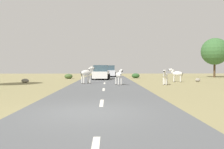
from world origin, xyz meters
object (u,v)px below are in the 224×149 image
at_px(car_1, 101,73).
at_px(bush_3, 136,76).
at_px(zebra_4, 176,74).
at_px(rock_3, 25,81).
at_px(tree_1, 215,51).
at_px(rock_0, 198,80).
at_px(zebra_2, 165,76).
at_px(car_0, 109,71).
at_px(zebra_1, 87,73).
at_px(zebra_0, 119,75).
at_px(bush_4, 69,76).

relative_size(car_1, bush_3, 4.01).
distance_m(zebra_4, rock_3, 15.41).
relative_size(car_1, tree_1, 0.76).
relative_size(bush_3, rock_0, 2.03).
distance_m(zebra_2, rock_3, 13.58).
height_order(rock_0, rock_3, rock_3).
bearing_deg(rock_0, car_0, 126.87).
height_order(zebra_1, zebra_2, zebra_1).
bearing_deg(bush_3, tree_1, 9.07).
height_order(zebra_0, car_0, car_0).
xyz_separation_m(zebra_0, car_1, (-1.74, 8.92, -0.03)).
relative_size(zebra_0, rock_0, 2.63).
bearing_deg(car_0, zebra_1, -97.74).
height_order(car_0, bush_4, car_0).
relative_size(car_0, tree_1, 0.75).
relative_size(zebra_4, tree_1, 0.25).
bearing_deg(bush_4, zebra_0, -61.20).
distance_m(bush_3, rock_3, 15.28).
height_order(zebra_2, rock_0, zebra_2).
bearing_deg(car_0, zebra_4, -60.81).
relative_size(car_1, rock_3, 5.97).
height_order(zebra_0, rock_3, zebra_0).
bearing_deg(rock_3, car_0, 58.04).
height_order(zebra_2, car_1, car_1).
xyz_separation_m(car_1, bush_4, (-4.36, 2.18, -0.52)).
xyz_separation_m(car_0, rock_3, (-8.47, -13.58, -0.64)).
xyz_separation_m(zebra_2, bush_4, (-10.23, 10.60, -0.51)).
distance_m(zebra_1, car_1, 7.25).
distance_m(car_0, bush_3, 5.66).
relative_size(bush_4, rock_3, 1.45).
bearing_deg(bush_3, rock_0, -55.18).
xyz_separation_m(zebra_0, car_0, (-0.67, 16.92, -0.03)).
height_order(zebra_4, tree_1, tree_1).
relative_size(zebra_0, zebra_4, 0.98).
bearing_deg(car_1, bush_3, 41.66).
height_order(car_1, bush_3, car_1).
height_order(bush_3, bush_4, bush_3).
height_order(car_1, rock_0, car_1).
height_order(zebra_1, car_1, car_1).
bearing_deg(zebra_1, bush_3, 106.92).
bearing_deg(zebra_2, car_1, -32.73).
bearing_deg(car_0, rock_3, -121.34).
distance_m(zebra_4, rock_0, 2.48).
height_order(zebra_1, tree_1, tree_1).
bearing_deg(rock_3, zebra_2, -12.09).
bearing_deg(zebra_1, rock_3, -148.81).
height_order(zebra_0, car_1, car_1).
xyz_separation_m(car_1, bush_3, (4.73, 3.71, -0.52)).
bearing_deg(bush_3, zebra_4, -68.85).
bearing_deg(rock_3, zebra_4, 3.35).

